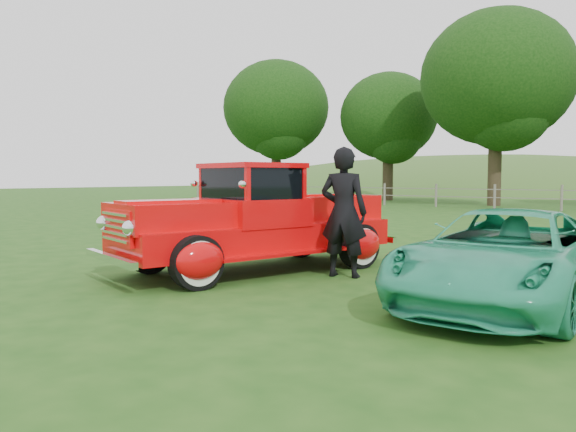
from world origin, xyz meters
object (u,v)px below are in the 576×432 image
Objects in this scene: red_pickup at (255,223)px; man at (344,212)px; tree_near_west at (497,78)px; tree_mid_west at (389,117)px; teal_sedan at (506,257)px; tree_far_west at (276,108)px.

red_pickup is 1.53m from man.
tree_near_west is 24.57m from man.
man is at bearing -63.32° from tree_mid_west.
red_pickup is 4.05m from teal_sedan.
tree_mid_west is at bearing 159.44° from tree_near_west.
tree_mid_west reaches higher than teal_sedan.
tree_mid_west is (8.00, 2.00, -0.94)m from tree_far_west.
tree_near_west is at bearing -92.78° from man.
tree_near_west is at bearing 114.06° from red_pickup.
man is (5.22, -23.30, -5.79)m from tree_near_west.
tree_near_west reaches higher than man.
teal_sedan is (7.81, -23.69, -6.22)m from tree_near_west.
red_pickup is at bearing -80.99° from tree_near_west.
red_pickup reaches higher than teal_sedan.
tree_near_west is at bearing -20.56° from tree_mid_west.
man reaches higher than red_pickup.
tree_mid_west is 2.02× the size of teal_sedan.
teal_sedan is at bearing -71.76° from tree_near_west.
red_pickup is 1.26× the size of teal_sedan.
man is (1.45, 0.44, 0.21)m from red_pickup.
teal_sedan is (15.81, -26.69, -4.97)m from tree_mid_west.
tree_far_west is at bearing 132.10° from teal_sedan.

